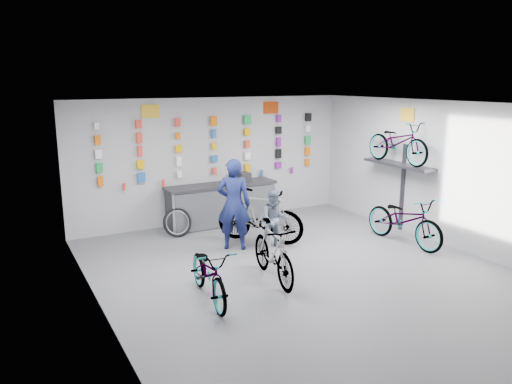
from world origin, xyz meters
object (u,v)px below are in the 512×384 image
counter (222,205)px  bike_left (209,273)px  bike_service (260,216)px  bike_center (273,252)px  customer (275,220)px  bike_right (404,220)px  clerk (234,204)px

counter → bike_left: (-1.93, -3.75, -0.04)m
counter → bike_service: bearing=-83.9°
bike_center → customer: size_ratio=1.42×
bike_right → bike_service: (-2.62, 1.56, 0.06)m
bike_service → customer: size_ratio=1.59×
counter → bike_center: bike_center is taller
counter → customer: (0.24, -2.09, 0.12)m
bike_left → clerk: bearing=61.4°
bike_left → customer: size_ratio=1.40×
clerk → customer: clerk is taller
counter → bike_left: size_ratio=1.57×
bike_center → bike_right: bike_right is taller
bike_left → customer: customer is taller
bike_left → clerk: size_ratio=0.91×
bike_left → bike_right: (4.72, 0.61, 0.08)m
clerk → customer: bearing=-175.3°
bike_left → bike_service: size_ratio=0.89×
counter → bike_right: bike_right is taller
bike_right → bike_service: size_ratio=1.03×
clerk → bike_right: bearing=-171.8°
bike_right → customer: 2.76m
bike_service → clerk: bearing=149.6°
bike_left → bike_center: 1.30m
clerk → customer: size_ratio=1.54×
bike_left → bike_service: bearing=52.3°
bike_center → bike_right: size_ratio=0.86×
bike_center → clerk: (0.15, 1.84, 0.42)m
bike_center → clerk: size_ratio=0.92×
customer → clerk: bearing=172.4°
counter → bike_right: (2.79, -3.14, 0.04)m
bike_center → bike_service: size_ratio=0.89×
clerk → bike_center: bearing=117.0°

